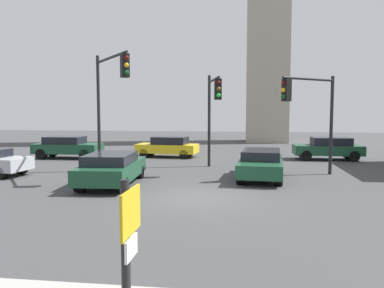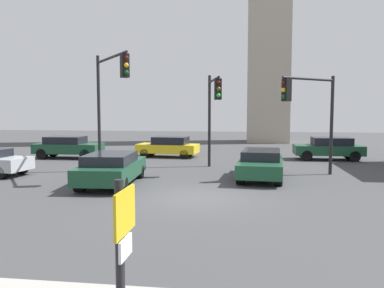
{
  "view_description": "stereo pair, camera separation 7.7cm",
  "coord_description": "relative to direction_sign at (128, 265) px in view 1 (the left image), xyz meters",
  "views": [
    {
      "loc": [
        1.62,
        -13.99,
        3.2
      ],
      "look_at": [
        -0.79,
        4.5,
        1.57
      ],
      "focal_mm": 36.63,
      "sensor_mm": 36.0,
      "label": 1
    },
    {
      "loc": [
        1.7,
        -13.98,
        3.2
      ],
      "look_at": [
        -0.79,
        4.5,
        1.57
      ],
      "focal_mm": 36.63,
      "sensor_mm": 36.0,
      "label": 2
    }
  ],
  "objects": [
    {
      "name": "ground_plane",
      "position": [
        -0.43,
        10.1,
        -1.56
      ],
      "size": [
        87.72,
        87.72,
        0.0
      ],
      "primitive_type": "plane",
      "color": "#424244"
    },
    {
      "name": "car_5",
      "position": [
        2.04,
        14.45,
        -0.84
      ],
      "size": [
        2.3,
        4.8,
        1.33
      ],
      "rotation": [
        0.0,
        0.0,
        -1.65
      ],
      "color": "#19472D",
      "rests_on": "ground_plane"
    },
    {
      "name": "traffic_light_0",
      "position": [
        4.27,
        15.07,
        1.92
      ],
      "size": [
        2.74,
        2.31,
        4.84
      ],
      "rotation": [
        0.0,
        0.0,
        -2.45
      ],
      "color": "black",
      "rests_on": "ground_plane"
    },
    {
      "name": "traffic_light_2",
      "position": [
        -0.35,
        16.47,
        2.02
      ],
      "size": [
        0.95,
        3.45,
        5.1
      ],
      "rotation": [
        0.0,
        0.0,
        -1.35
      ],
      "color": "black",
      "rests_on": "ground_plane"
    },
    {
      "name": "car_1",
      "position": [
        6.64,
        21.99,
        -0.79
      ],
      "size": [
        4.23,
        1.89,
        1.44
      ],
      "rotation": [
        0.0,
        0.0,
        3.15
      ],
      "color": "#19472D",
      "rests_on": "ground_plane"
    },
    {
      "name": "traffic_light_1",
      "position": [
        -5.07,
        14.03,
        2.67
      ],
      "size": [
        2.74,
        3.6,
        5.96
      ],
      "rotation": [
        0.0,
        0.0,
        -0.93
      ],
      "color": "black",
      "rests_on": "ground_plane"
    },
    {
      "name": "direction_sign",
      "position": [
        0.0,
        0.0,
        0.0
      ],
      "size": [
        0.13,
        0.63,
        2.32
      ],
      "rotation": [
        0.0,
        0.0,
        -0.01
      ],
      "color": "black",
      "rests_on": "ground_plane"
    },
    {
      "name": "car_4",
      "position": [
        -3.85,
        22.12,
        -0.83
      ],
      "size": [
        4.25,
        2.19,
        1.38
      ],
      "rotation": [
        0.0,
        0.0,
        3.03
      ],
      "color": "yellow",
      "rests_on": "ground_plane"
    },
    {
      "name": "car_2",
      "position": [
        -4.34,
        12.05,
        -0.82
      ],
      "size": [
        2.33,
        4.86,
        1.37
      ],
      "rotation": [
        0.0,
        0.0,
        1.63
      ],
      "color": "#19472D",
      "rests_on": "ground_plane"
    },
    {
      "name": "car_0",
      "position": [
        -10.34,
        20.6,
        -0.78
      ],
      "size": [
        4.33,
        2.0,
        1.44
      ],
      "rotation": [
        0.0,
        0.0,
        0.02
      ],
      "color": "#19472D",
      "rests_on": "ground_plane"
    }
  ]
}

